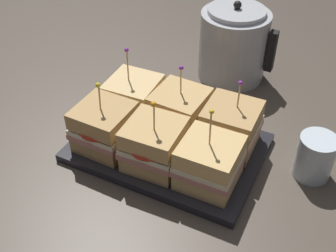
{
  "coord_description": "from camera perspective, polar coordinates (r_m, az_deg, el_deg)",
  "views": [
    {
      "loc": [
        0.3,
        -0.6,
        0.63
      ],
      "look_at": [
        0.0,
        0.0,
        0.07
      ],
      "focal_mm": 45.0,
      "sensor_mm": 36.0,
      "label": 1
    }
  ],
  "objects": [
    {
      "name": "ground_plane",
      "position": [
        0.92,
        -0.0,
        -3.33
      ],
      "size": [
        6.0,
        6.0,
        0.0
      ],
      "primitive_type": "plane",
      "color": "#4C4238"
    },
    {
      "name": "serving_platter",
      "position": [
        0.92,
        -0.0,
        -2.92
      ],
      "size": [
        0.4,
        0.27,
        0.02
      ],
      "color": "#232328",
      "rests_on": "ground_plane"
    },
    {
      "name": "sandwich_front_left",
      "position": [
        0.89,
        -8.61,
        -0.18
      ],
      "size": [
        0.12,
        0.12,
        0.16
      ],
      "color": "tan",
      "rests_on": "serving_platter"
    },
    {
      "name": "sandwich_front_center",
      "position": [
        0.84,
        -1.94,
        -2.54
      ],
      "size": [
        0.12,
        0.12,
        0.16
      ],
      "color": "tan",
      "rests_on": "serving_platter"
    },
    {
      "name": "sandwich_front_right",
      "position": [
        0.81,
        5.61,
        -4.99
      ],
      "size": [
        0.11,
        0.11,
        0.17
      ],
      "color": "tan",
      "rests_on": "serving_platter"
    },
    {
      "name": "sandwich_back_left",
      "position": [
        0.97,
        -4.64,
        3.78
      ],
      "size": [
        0.12,
        0.12,
        0.17
      ],
      "color": "#DBB77A",
      "rests_on": "serving_platter"
    },
    {
      "name": "sandwich_back_center",
      "position": [
        0.92,
        1.68,
        1.87
      ],
      "size": [
        0.12,
        0.12,
        0.17
      ],
      "color": "tan",
      "rests_on": "serving_platter"
    },
    {
      "name": "sandwich_back_right",
      "position": [
        0.89,
        8.47,
        -0.11
      ],
      "size": [
        0.12,
        0.12,
        0.16
      ],
      "color": "tan",
      "rests_on": "serving_platter"
    },
    {
      "name": "kettle_steel",
      "position": [
        1.13,
        8.87,
        10.9
      ],
      "size": [
        0.2,
        0.18,
        0.21
      ],
      "color": "#B7BABF",
      "rests_on": "ground_plane"
    },
    {
      "name": "drinking_glass",
      "position": [
        0.89,
        19.27,
        -3.97
      ],
      "size": [
        0.08,
        0.08,
        0.1
      ],
      "color": "silver",
      "rests_on": "ground_plane"
    }
  ]
}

